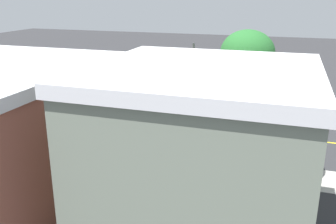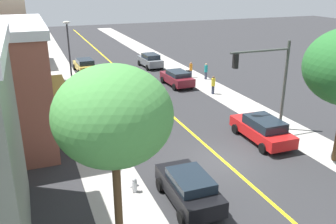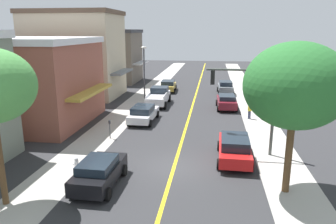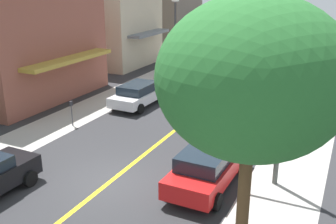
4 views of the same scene
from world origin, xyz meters
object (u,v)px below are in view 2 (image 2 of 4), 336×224
grey_sedan_right_curb (150,60)px  small_dog (188,71)px  street_tree_right_corner (113,116)px  white_sedan_left_curb (116,106)px  black_sedan_left_curb (189,187)px  fire_hydrant (135,185)px  street_lamp (69,46)px  pedestrian_orange_shirt (191,69)px  pedestrian_teal_shirt (206,71)px  gold_sedan_left_curb (85,65)px  parking_meter (111,131)px  pedestrian_yellow_shirt (213,85)px  white_pickup_truck (100,81)px  maroon_sedan_right_curb (177,78)px  red_sedan_right_curb (262,129)px  traffic_light_mast (269,74)px

grey_sedan_right_curb → small_dog: 5.59m
street_tree_right_corner → white_sedan_left_curb: street_tree_right_corner is taller
black_sedan_left_curb → fire_hydrant: bearing=49.8°
street_lamp → pedestrian_orange_shirt: 12.56m
white_sedan_left_curb → pedestrian_teal_shirt: 13.32m
street_lamp → gold_sedan_left_curb: size_ratio=1.37×
pedestrian_orange_shirt → gold_sedan_left_curb: bearing=6.0°
grey_sedan_right_curb → parking_meter: bearing=152.3°
fire_hydrant → black_sedan_left_curb: 2.75m
street_tree_right_corner → white_sedan_left_curb: size_ratio=1.52×
black_sedan_left_curb → pedestrian_yellow_shirt: size_ratio=2.53×
gold_sedan_left_curb → white_sedan_left_curb: gold_sedan_left_curb is taller
fire_hydrant → grey_sedan_right_curb: (9.31, 25.07, 0.47)m
gold_sedan_left_curb → white_pickup_truck: bearing=177.9°
grey_sedan_right_curb → pedestrian_orange_shirt: 6.43m
gold_sedan_left_curb → fire_hydrant: bearing=173.4°
maroon_sedan_right_curb → small_dog: 4.58m
fire_hydrant → pedestrian_orange_shirt: pedestrian_orange_shirt is taller
white_sedan_left_curb → red_sedan_right_curb: bearing=-134.6°
traffic_light_mast → pedestrian_teal_shirt: size_ratio=3.61×
street_lamp → parking_meter: bearing=-88.1°
white_sedan_left_curb → pedestrian_orange_shirt: bearing=-48.1°
gold_sedan_left_curb → pedestrian_teal_shirt: bearing=-127.6°
parking_meter → pedestrian_yellow_shirt: bearing=33.3°
pedestrian_yellow_shirt → pedestrian_orange_shirt: bearing=-47.6°
fire_hydrant → gold_sedan_left_curb: (1.78, 25.58, 0.41)m
parking_meter → fire_hydrant: bearing=-91.8°
traffic_light_mast → white_sedan_left_curb: size_ratio=1.28×
white_sedan_left_curb → pedestrian_orange_shirt: size_ratio=2.94×
parking_meter → gold_sedan_left_curb: bearing=85.4°
red_sedan_right_curb → grey_sedan_right_curb: bearing=0.8°
black_sedan_left_curb → maroon_sedan_right_curb: (7.13, 18.37, -0.01)m
traffic_light_mast → street_lamp: bearing=-57.2°
street_lamp → maroon_sedan_right_curb: size_ratio=1.41×
traffic_light_mast → pedestrian_yellow_shirt: traffic_light_mast is taller
white_sedan_left_curb → maroon_sedan_right_curb: maroon_sedan_right_curb is taller
red_sedan_right_curb → parking_meter: bearing=72.7°
small_dog → street_tree_right_corner: bearing=30.9°
white_pickup_truck → parking_meter: bearing=171.2°
traffic_light_mast → maroon_sedan_right_curb: traffic_light_mast is taller
fire_hydrant → small_dog: (11.98, 20.18, 0.01)m
fire_hydrant → white_sedan_left_curb: 10.73m
fire_hydrant → pedestrian_teal_shirt: 21.97m
white_sedan_left_curb → white_pickup_truck: bearing=0.3°
pedestrian_orange_shirt → pedestrian_yellow_shirt: (-0.68, -6.24, 0.02)m
white_sedan_left_curb → small_dog: white_sedan_left_curb is taller
pedestrian_teal_shirt → pedestrian_orange_shirt: 1.74m
street_lamp → black_sedan_left_curb: street_lamp is taller
red_sedan_right_curb → white_pickup_truck: bearing=27.3°
parking_meter → red_sedan_right_curb: bearing=-18.4°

